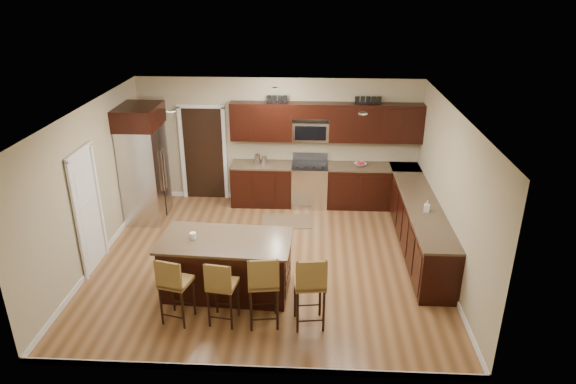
# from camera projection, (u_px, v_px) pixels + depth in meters

# --- Properties ---
(floor) EXTENTS (6.00, 6.00, 0.00)m
(floor) POSITION_uv_depth(u_px,v_px,m) (269.00, 261.00, 9.04)
(floor) COLOR brown
(floor) RESTS_ON ground
(ceiling) EXTENTS (6.00, 6.00, 0.00)m
(ceiling) POSITION_uv_depth(u_px,v_px,m) (266.00, 111.00, 7.98)
(ceiling) COLOR silver
(ceiling) RESTS_ON wall_back
(wall_back) EXTENTS (6.00, 0.00, 6.00)m
(wall_back) POSITION_uv_depth(u_px,v_px,m) (279.00, 141.00, 11.04)
(wall_back) COLOR tan
(wall_back) RESTS_ON floor
(wall_left) EXTENTS (0.00, 5.50, 5.50)m
(wall_left) POSITION_uv_depth(u_px,v_px,m) (91.00, 187.00, 8.66)
(wall_left) COLOR tan
(wall_left) RESTS_ON floor
(wall_right) EXTENTS (0.00, 5.50, 5.50)m
(wall_right) POSITION_uv_depth(u_px,v_px,m) (450.00, 194.00, 8.37)
(wall_right) COLOR tan
(wall_right) RESTS_ON floor
(base_cabinets) EXTENTS (4.02, 3.96, 0.92)m
(base_cabinets) POSITION_uv_depth(u_px,v_px,m) (371.00, 205.00, 10.10)
(base_cabinets) COLOR black
(base_cabinets) RESTS_ON floor
(upper_cabinets) EXTENTS (4.00, 0.33, 0.80)m
(upper_cabinets) POSITION_uv_depth(u_px,v_px,m) (328.00, 121.00, 10.64)
(upper_cabinets) COLOR black
(upper_cabinets) RESTS_ON wall_back
(range) EXTENTS (0.76, 0.64, 1.11)m
(range) POSITION_uv_depth(u_px,v_px,m) (310.00, 184.00, 11.08)
(range) COLOR silver
(range) RESTS_ON floor
(microwave) EXTENTS (0.76, 0.31, 0.40)m
(microwave) POSITION_uv_depth(u_px,v_px,m) (311.00, 131.00, 10.76)
(microwave) COLOR silver
(microwave) RESTS_ON upper_cabinets
(doorway) EXTENTS (0.85, 0.03, 2.06)m
(doorway) POSITION_uv_depth(u_px,v_px,m) (204.00, 154.00, 11.23)
(doorway) COLOR black
(doorway) RESTS_ON floor
(pantry_door) EXTENTS (0.03, 0.80, 2.04)m
(pantry_door) POSITION_uv_depth(u_px,v_px,m) (87.00, 212.00, 8.51)
(pantry_door) COLOR white
(pantry_door) RESTS_ON floor
(letter_decor) EXTENTS (2.20, 0.03, 0.15)m
(letter_decor) POSITION_uv_depth(u_px,v_px,m) (322.00, 100.00, 10.47)
(letter_decor) COLOR black
(letter_decor) RESTS_ON upper_cabinets
(island) EXTENTS (2.07, 1.16, 0.92)m
(island) POSITION_uv_depth(u_px,v_px,m) (227.00, 267.00, 8.05)
(island) COLOR black
(island) RESTS_ON floor
(stool_left) EXTENTS (0.48, 0.48, 1.07)m
(stool_left) POSITION_uv_depth(u_px,v_px,m) (174.00, 283.00, 7.21)
(stool_left) COLOR olive
(stool_left) RESTS_ON floor
(stool_mid) EXTENTS (0.44, 0.44, 1.04)m
(stool_mid) POSITION_uv_depth(u_px,v_px,m) (221.00, 285.00, 7.19)
(stool_mid) COLOR olive
(stool_mid) RESTS_ON floor
(stool_right) EXTENTS (0.48, 0.48, 1.15)m
(stool_right) POSITION_uv_depth(u_px,v_px,m) (263.00, 283.00, 7.12)
(stool_right) COLOR olive
(stool_right) RESTS_ON floor
(refrigerator) EXTENTS (0.79, 1.03, 2.35)m
(refrigerator) POSITION_uv_depth(u_px,v_px,m) (144.00, 163.00, 10.20)
(refrigerator) COLOR silver
(refrigerator) RESTS_ON floor
(floor_mat) EXTENTS (1.06, 0.74, 0.01)m
(floor_mat) POSITION_uv_depth(u_px,v_px,m) (287.00, 221.00, 10.47)
(floor_mat) COLOR brown
(floor_mat) RESTS_ON floor
(fruit_bowl) EXTENTS (0.31, 0.31, 0.06)m
(fruit_bowl) POSITION_uv_depth(u_px,v_px,m) (360.00, 164.00, 10.83)
(fruit_bowl) COLOR silver
(fruit_bowl) RESTS_ON base_cabinets
(soap_bottle) EXTENTS (0.11, 0.12, 0.20)m
(soap_bottle) POSITION_uv_depth(u_px,v_px,m) (427.00, 206.00, 8.72)
(soap_bottle) COLOR #B2B2B2
(soap_bottle) RESTS_ON base_cabinets
(canister_tall) EXTENTS (0.12, 0.12, 0.22)m
(canister_tall) POSITION_uv_depth(u_px,v_px,m) (257.00, 159.00, 10.91)
(canister_tall) COLOR silver
(canister_tall) RESTS_ON base_cabinets
(canister_short) EXTENTS (0.11, 0.11, 0.18)m
(canister_short) POSITION_uv_depth(u_px,v_px,m) (264.00, 160.00, 10.91)
(canister_short) COLOR silver
(canister_short) RESTS_ON base_cabinets
(island_jar) EXTENTS (0.10, 0.10, 0.10)m
(island_jar) POSITION_uv_depth(u_px,v_px,m) (193.00, 236.00, 7.86)
(island_jar) COLOR white
(island_jar) RESTS_ON island
(stool_extra) EXTENTS (0.48, 0.48, 1.15)m
(stool_extra) POSITION_uv_depth(u_px,v_px,m) (310.00, 284.00, 7.09)
(stool_extra) COLOR olive
(stool_extra) RESTS_ON floor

